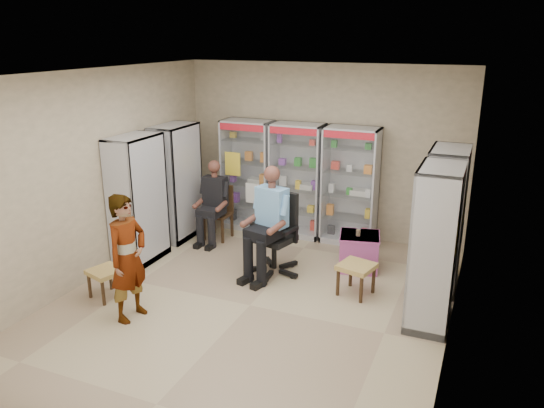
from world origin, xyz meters
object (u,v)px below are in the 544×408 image
at_px(cabinet_left_near, 138,200).
at_px(office_chair, 274,234).
at_px(cabinet_right_near, 434,247).
at_px(wooden_chair, 218,213).
at_px(woven_stool_b, 107,283).
at_px(standing_man, 128,258).
at_px(cabinet_back_right, 350,186).
at_px(cabinet_back_mid, 297,181).
at_px(seated_shopkeeper, 273,225).
at_px(woven_stool_a, 356,279).
at_px(cabinet_back_left, 248,175).
at_px(cabinet_right_far, 444,219).
at_px(cabinet_left_far, 177,182).
at_px(pink_trunk, 359,252).

bearing_deg(cabinet_left_near, office_chair, 100.32).
height_order(cabinet_right_near, wooden_chair, cabinet_right_near).
bearing_deg(woven_stool_b, standing_man, -25.43).
bearing_deg(cabinet_back_right, cabinet_right_near, -53.84).
xyz_separation_m(cabinet_back_mid, wooden_chair, (-1.20, -0.73, -0.53)).
relative_size(seated_shopkeeper, woven_stool_a, 3.50).
bearing_deg(woven_stool_a, wooden_chair, 157.67).
distance_m(office_chair, woven_stool_a, 1.39).
bearing_deg(office_chair, cabinet_back_left, 141.14).
relative_size(cabinet_right_far, woven_stool_b, 4.86).
bearing_deg(woven_stool_b, cabinet_back_mid, 64.63).
bearing_deg(cabinet_left_far, seated_shopkeeper, 70.28).
height_order(woven_stool_a, woven_stool_b, woven_stool_a).
height_order(cabinet_back_mid, office_chair, cabinet_back_mid).
bearing_deg(wooden_chair, pink_trunk, -6.26).
bearing_deg(cabinet_right_far, standing_man, 125.05).
height_order(cabinet_back_mid, cabinet_right_near, same).
height_order(cabinet_back_mid, cabinet_back_right, same).
bearing_deg(cabinet_left_near, cabinet_right_far, 101.41).
height_order(cabinet_back_mid, wooden_chair, cabinet_back_mid).
height_order(cabinet_back_mid, cabinet_left_far, same).
distance_m(cabinet_back_right, office_chair, 1.83).
height_order(cabinet_right_far, woven_stool_b, cabinet_right_far).
relative_size(cabinet_right_near, seated_shopkeeper, 1.28).
bearing_deg(cabinet_right_far, office_chair, 102.39).
xyz_separation_m(cabinet_back_right, office_chair, (-0.70, -1.64, -0.39)).
xyz_separation_m(cabinet_back_mid, cabinet_left_far, (-1.88, -0.93, 0.00)).
bearing_deg(wooden_chair, office_chair, -32.24).
bearing_deg(woven_stool_a, cabinet_left_far, 164.81).
distance_m(cabinet_back_mid, cabinet_back_right, 0.95).
height_order(cabinet_right_far, pink_trunk, cabinet_right_far).
xyz_separation_m(cabinet_back_mid, woven_stool_a, (1.56, -1.86, -0.78)).
distance_m(cabinet_left_near, seated_shopkeeper, 2.16).
bearing_deg(standing_man, cabinet_right_far, -48.75).
relative_size(cabinet_left_near, seated_shopkeeper, 1.28).
xyz_separation_m(cabinet_back_mid, pink_trunk, (1.39, -1.01, -0.72)).
xyz_separation_m(cabinet_left_near, woven_stool_a, (3.44, 0.17, -0.78)).
bearing_deg(wooden_chair, cabinet_left_near, -117.61).
distance_m(cabinet_back_left, woven_stool_a, 3.22).
height_order(wooden_chair, pink_trunk, wooden_chair).
relative_size(cabinet_back_left, cabinet_back_right, 1.00).
distance_m(cabinet_right_near, cabinet_left_far, 4.65).
bearing_deg(seated_shopkeeper, woven_stool_a, 7.62).
bearing_deg(cabinet_right_near, standing_man, 111.10).
bearing_deg(cabinet_right_near, office_chair, 75.87).
relative_size(pink_trunk, standing_man, 0.35).
distance_m(cabinet_right_near, seated_shopkeeper, 2.40).
bearing_deg(cabinet_right_near, seated_shopkeeper, 77.03).
bearing_deg(cabinet_left_far, pink_trunk, 88.52).
height_order(cabinet_back_right, office_chair, cabinet_back_right).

